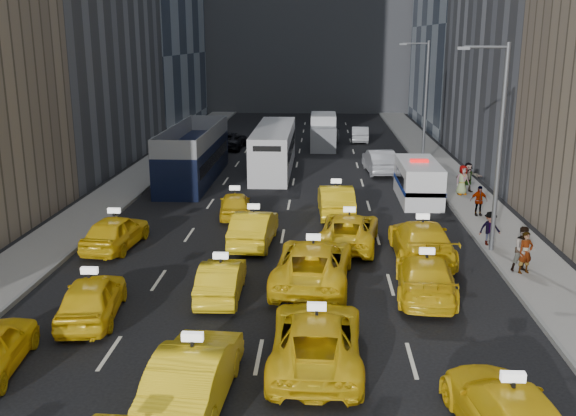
# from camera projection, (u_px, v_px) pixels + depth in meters

# --- Properties ---
(ground) EXTENTS (160.00, 160.00, 0.00)m
(ground) POSITION_uv_depth(u_px,v_px,m) (252.00, 393.00, 17.07)
(ground) COLOR black
(ground) RESTS_ON ground
(sidewalk_west) EXTENTS (3.00, 90.00, 0.15)m
(sidewalk_west) POSITION_uv_depth(u_px,v_px,m) (132.00, 182.00, 41.71)
(sidewalk_west) COLOR gray
(sidewalk_west) RESTS_ON ground
(sidewalk_east) EXTENTS (3.00, 90.00, 0.15)m
(sidewalk_east) POSITION_uv_depth(u_px,v_px,m) (458.00, 186.00, 40.67)
(sidewalk_east) COLOR gray
(sidewalk_east) RESTS_ON ground
(curb_west) EXTENTS (0.15, 90.00, 0.18)m
(curb_west) POSITION_uv_depth(u_px,v_px,m) (154.00, 182.00, 41.63)
(curb_west) COLOR slate
(curb_west) RESTS_ON ground
(curb_east) EXTENTS (0.15, 90.00, 0.18)m
(curb_east) POSITION_uv_depth(u_px,v_px,m) (435.00, 185.00, 40.74)
(curb_east) COLOR slate
(curb_east) RESTS_ON ground
(streetlight_near) EXTENTS (2.15, 0.22, 9.00)m
(streetlight_near) POSITION_uv_depth(u_px,v_px,m) (497.00, 142.00, 26.95)
(streetlight_near) COLOR #595B60
(streetlight_near) RESTS_ON ground
(streetlight_far) EXTENTS (2.15, 0.22, 9.00)m
(streetlight_far) POSITION_uv_depth(u_px,v_px,m) (424.00, 99.00, 46.26)
(streetlight_far) COLOR #595B60
(streetlight_far) RESTS_ON ground
(taxi_5) EXTENTS (2.02, 5.01, 1.62)m
(taxi_5) POSITION_uv_depth(u_px,v_px,m) (194.00, 373.00, 16.46)
(taxi_5) COLOR yellow
(taxi_5) RESTS_ON ground
(taxi_6) EXTENTS (2.66, 5.62, 1.55)m
(taxi_6) POSITION_uv_depth(u_px,v_px,m) (316.00, 339.00, 18.43)
(taxi_6) COLOR yellow
(taxi_6) RESTS_ON ground
(taxi_7) EXTENTS (2.71, 5.28, 1.47)m
(taxi_7) POSITION_uv_depth(u_px,v_px,m) (509.00, 414.00, 14.82)
(taxi_7) COLOR yellow
(taxi_7) RESTS_ON ground
(taxi_8) EXTENTS (2.32, 4.59, 1.50)m
(taxi_8) POSITION_uv_depth(u_px,v_px,m) (92.00, 298.00, 21.41)
(taxi_8) COLOR yellow
(taxi_8) RESTS_ON ground
(taxi_9) EXTENTS (1.53, 4.17, 1.36)m
(taxi_9) POSITION_uv_depth(u_px,v_px,m) (221.00, 279.00, 23.25)
(taxi_9) COLOR yellow
(taxi_9) RESTS_ON ground
(taxi_10) EXTENTS (3.25, 6.22, 1.67)m
(taxi_10) POSITION_uv_depth(u_px,v_px,m) (313.00, 263.00, 24.42)
(taxi_10) COLOR yellow
(taxi_10) RESTS_ON ground
(taxi_11) EXTENTS (2.58, 5.33, 1.49)m
(taxi_11) POSITION_uv_depth(u_px,v_px,m) (426.00, 276.00, 23.36)
(taxi_11) COLOR yellow
(taxi_11) RESTS_ON ground
(taxi_12) EXTENTS (2.24, 4.66, 1.54)m
(taxi_12) POSITION_uv_depth(u_px,v_px,m) (116.00, 232.00, 28.64)
(taxi_12) COLOR yellow
(taxi_12) RESTS_ON ground
(taxi_13) EXTENTS (1.94, 4.88, 1.58)m
(taxi_13) POSITION_uv_depth(u_px,v_px,m) (254.00, 228.00, 29.18)
(taxi_13) COLOR yellow
(taxi_13) RESTS_ON ground
(taxi_14) EXTENTS (3.13, 5.63, 1.49)m
(taxi_14) POSITION_uv_depth(u_px,v_px,m) (349.00, 230.00, 29.00)
(taxi_14) COLOR yellow
(taxi_14) RESTS_ON ground
(taxi_15) EXTENTS (2.41, 5.80, 1.68)m
(taxi_15) POSITION_uv_depth(u_px,v_px,m) (421.00, 240.00, 27.21)
(taxi_15) COLOR yellow
(taxi_15) RESTS_ON ground
(taxi_16) EXTENTS (2.05, 4.11, 1.34)m
(taxi_16) POSITION_uv_depth(u_px,v_px,m) (235.00, 204.00, 33.76)
(taxi_16) COLOR yellow
(taxi_16) RESTS_ON ground
(taxi_17) EXTENTS (1.99, 5.09, 1.65)m
(taxi_17) POSITION_uv_depth(u_px,v_px,m) (336.00, 200.00, 34.01)
(taxi_17) COLOR yellow
(taxi_17) RESTS_ON ground
(nypd_van) EXTENTS (2.26, 5.69, 2.43)m
(nypd_van) POSITION_uv_depth(u_px,v_px,m) (418.00, 182.00, 37.10)
(nypd_van) COLOR white
(nypd_van) RESTS_ON ground
(double_decker) EXTENTS (3.10, 12.23, 3.54)m
(double_decker) POSITION_uv_depth(u_px,v_px,m) (194.00, 154.00, 42.38)
(double_decker) COLOR black
(double_decker) RESTS_ON ground
(city_bus) EXTENTS (2.79, 12.08, 3.11)m
(city_bus) POSITION_uv_depth(u_px,v_px,m) (274.00, 149.00, 45.54)
(city_bus) COLOR silver
(city_bus) RESTS_ON ground
(box_truck) EXTENTS (2.76, 6.39, 2.84)m
(box_truck) POSITION_uv_depth(u_px,v_px,m) (323.00, 132.00, 55.03)
(box_truck) COLOR silver
(box_truck) RESTS_ON ground
(misc_car_0) EXTENTS (2.19, 5.17, 1.66)m
(misc_car_0) POSITION_uv_depth(u_px,v_px,m) (379.00, 161.00, 44.89)
(misc_car_0) COLOR #B7B9BF
(misc_car_0) RESTS_ON ground
(misc_car_1) EXTENTS (2.59, 5.14, 1.39)m
(misc_car_1) POSITION_uv_depth(u_px,v_px,m) (230.00, 140.00, 54.79)
(misc_car_1) COLOR black
(misc_car_1) RESTS_ON ground
(misc_car_2) EXTENTS (2.13, 5.13, 1.48)m
(misc_car_2) POSITION_uv_depth(u_px,v_px,m) (328.00, 132.00, 59.39)
(misc_car_2) COLOR slate
(misc_car_2) RESTS_ON ground
(misc_car_3) EXTENTS (2.07, 4.26, 1.40)m
(misc_car_3) POSITION_uv_depth(u_px,v_px,m) (280.00, 133.00, 59.36)
(misc_car_3) COLOR black
(misc_car_3) RESTS_ON ground
(misc_car_4) EXTENTS (1.67, 4.31, 1.40)m
(misc_car_4) POSITION_uv_depth(u_px,v_px,m) (360.00, 134.00, 58.52)
(misc_car_4) COLOR #B3B6BB
(misc_car_4) RESTS_ON ground
(pedestrian_0) EXTENTS (0.72, 0.59, 1.70)m
(pedestrian_0) POSITION_uv_depth(u_px,v_px,m) (526.00, 252.00, 25.17)
(pedestrian_0) COLOR gray
(pedestrian_0) RESTS_ON sidewalk_east
(pedestrian_1) EXTENTS (0.95, 0.60, 1.85)m
(pedestrian_1) POSITION_uv_depth(u_px,v_px,m) (524.00, 249.00, 25.30)
(pedestrian_1) COLOR gray
(pedestrian_1) RESTS_ON sidewalk_east
(pedestrian_2) EXTENTS (1.06, 0.59, 1.54)m
(pedestrian_2) POSITION_uv_depth(u_px,v_px,m) (490.00, 228.00, 28.64)
(pedestrian_2) COLOR gray
(pedestrian_2) RESTS_ON sidewalk_east
(pedestrian_3) EXTENTS (0.98, 0.54, 1.59)m
(pedestrian_3) POSITION_uv_depth(u_px,v_px,m) (479.00, 201.00, 33.41)
(pedestrian_3) COLOR gray
(pedestrian_3) RESTS_ON sidewalk_east
(pedestrian_4) EXTENTS (0.97, 0.73, 1.76)m
(pedestrian_4) POSITION_uv_depth(u_px,v_px,m) (462.00, 180.00, 37.94)
(pedestrian_4) COLOR gray
(pedestrian_4) RESTS_ON sidewalk_east
(pedestrian_5) EXTENTS (1.74, 0.90, 1.80)m
(pedestrian_5) POSITION_uv_depth(u_px,v_px,m) (468.00, 177.00, 38.54)
(pedestrian_5) COLOR gray
(pedestrian_5) RESTS_ON sidewalk_east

